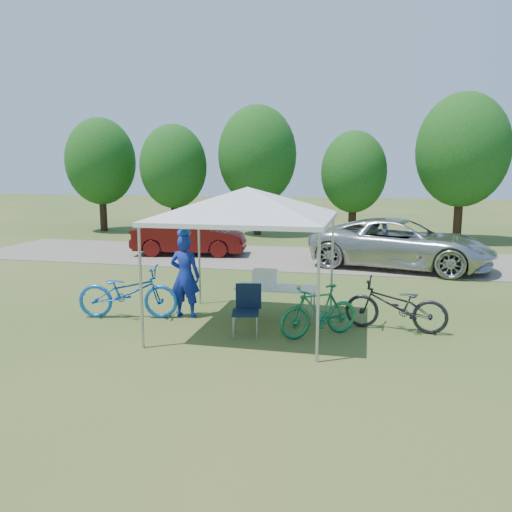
# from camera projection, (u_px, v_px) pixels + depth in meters

# --- Properties ---
(ground) EXTENTS (100.00, 100.00, 0.00)m
(ground) POSITION_uv_depth(u_px,v_px,m) (248.00, 327.00, 9.75)
(ground) COLOR #2D5119
(ground) RESTS_ON ground
(gravel_strip) EXTENTS (24.00, 5.00, 0.02)m
(gravel_strip) POSITION_uv_depth(u_px,v_px,m) (302.00, 258.00, 17.44)
(gravel_strip) COLOR gray
(gravel_strip) RESTS_ON ground
(canopy) EXTENTS (4.53, 4.53, 3.00)m
(canopy) POSITION_uv_depth(u_px,v_px,m) (247.00, 191.00, 9.31)
(canopy) COLOR #A5A5AA
(canopy) RESTS_ON ground
(treeline) EXTENTS (24.89, 4.28, 6.30)m
(treeline) POSITION_uv_depth(u_px,v_px,m) (314.00, 160.00, 22.73)
(treeline) COLOR #382314
(treeline) RESTS_ON ground
(folding_table) EXTENTS (1.62, 0.68, 0.67)m
(folding_table) POSITION_uv_depth(u_px,v_px,m) (276.00, 289.00, 10.27)
(folding_table) COLOR white
(folding_table) RESTS_ON ground
(folding_chair) EXTENTS (0.57, 0.59, 0.95)m
(folding_chair) POSITION_uv_depth(u_px,v_px,m) (247.00, 305.00, 9.26)
(folding_chair) COLOR black
(folding_chair) RESTS_ON ground
(cooler) EXTENTS (0.49, 0.33, 0.35)m
(cooler) POSITION_uv_depth(u_px,v_px,m) (265.00, 278.00, 10.28)
(cooler) COLOR white
(cooler) RESTS_ON folding_table
(ice_cream_cup) EXTENTS (0.08, 0.08, 0.06)m
(ice_cream_cup) POSITION_uv_depth(u_px,v_px,m) (299.00, 287.00, 10.10)
(ice_cream_cup) COLOR gold
(ice_cream_cup) RESTS_ON folding_table
(cyclist) EXTENTS (0.65, 0.44, 1.74)m
(cyclist) POSITION_uv_depth(u_px,v_px,m) (185.00, 276.00, 10.36)
(cyclist) COLOR navy
(cyclist) RESTS_ON ground
(bike_blue) EXTENTS (2.17, 1.11, 1.09)m
(bike_blue) POSITION_uv_depth(u_px,v_px,m) (128.00, 292.00, 10.33)
(bike_blue) COLOR blue
(bike_blue) RESTS_ON ground
(bike_green) EXTENTS (1.56, 1.30, 0.96)m
(bike_green) POSITION_uv_depth(u_px,v_px,m) (319.00, 311.00, 9.16)
(bike_green) COLOR #17693E
(bike_green) RESTS_ON ground
(bike_dark) EXTENTS (1.98, 0.90, 1.00)m
(bike_dark) POSITION_uv_depth(u_px,v_px,m) (396.00, 305.00, 9.48)
(bike_dark) COLOR black
(bike_dark) RESTS_ON ground
(minivan) EXTENTS (5.97, 3.73, 1.54)m
(minivan) POSITION_uv_depth(u_px,v_px,m) (401.00, 243.00, 15.60)
(minivan) COLOR beige
(minivan) RESTS_ON gravel_strip
(sedan) EXTENTS (4.22, 2.01, 1.34)m
(sedan) POSITION_uv_depth(u_px,v_px,m) (189.00, 236.00, 18.06)
(sedan) COLOR #4E0E0D
(sedan) RESTS_ON gravel_strip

